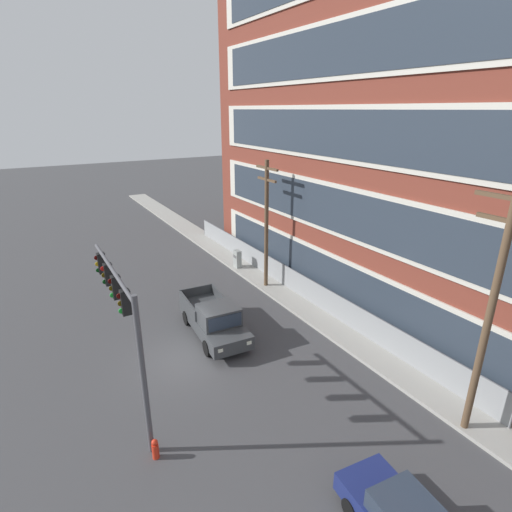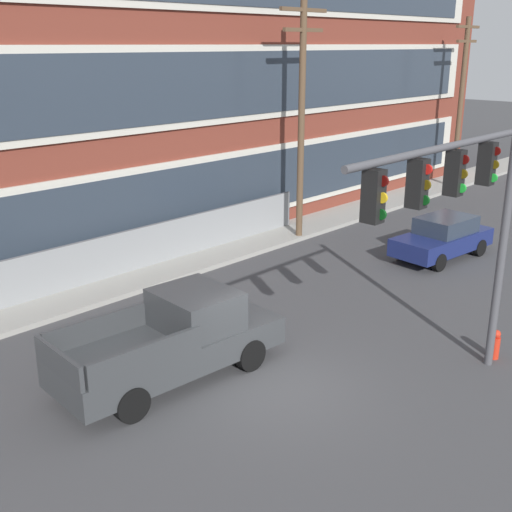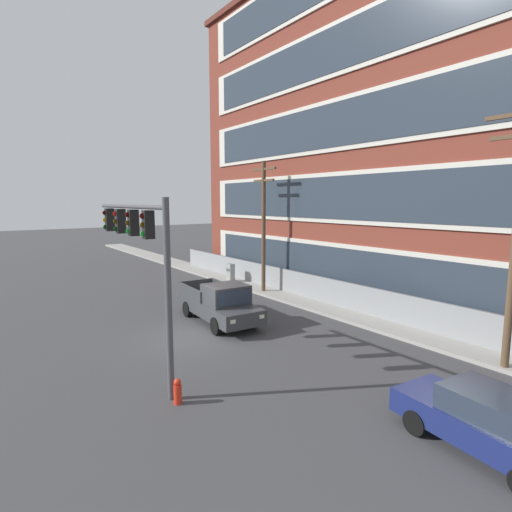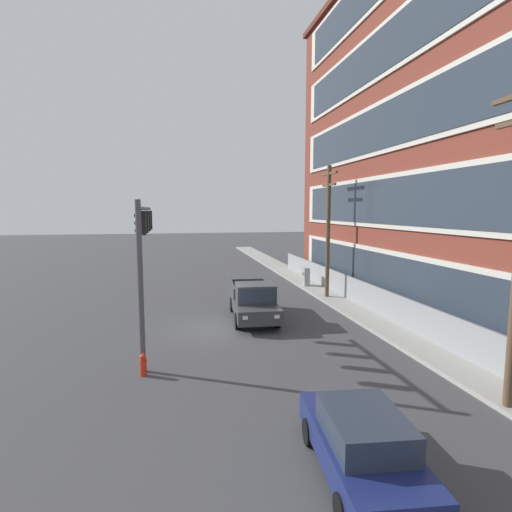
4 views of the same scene
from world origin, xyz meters
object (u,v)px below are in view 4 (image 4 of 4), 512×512
object	(u,v)px
traffic_signal_mast	(144,239)
fire_hydrant	(143,365)
sedan_navy	(361,443)
electrical_cabinet	(306,278)
utility_pole_near_corner	(328,226)
pickup_truck_dark_grey	(254,302)

from	to	relation	value
traffic_signal_mast	fire_hydrant	bearing A→B (deg)	0.81
sedan_navy	electrical_cabinet	size ratio (longest dim) A/B	2.99
utility_pole_near_corner	electrical_cabinet	world-z (taller)	utility_pole_near_corner
traffic_signal_mast	electrical_cabinet	distance (m)	15.98
electrical_cabinet	fire_hydrant	bearing A→B (deg)	-37.22
sedan_navy	electrical_cabinet	world-z (taller)	sedan_navy
sedan_navy	utility_pole_near_corner	distance (m)	17.91
pickup_truck_dark_grey	sedan_navy	distance (m)	12.66
pickup_truck_dark_grey	utility_pole_near_corner	distance (m)	7.73
electrical_cabinet	fire_hydrant	world-z (taller)	electrical_cabinet
sedan_navy	pickup_truck_dark_grey	bearing A→B (deg)	179.29
traffic_signal_mast	pickup_truck_dark_grey	bearing A→B (deg)	124.65
sedan_navy	fire_hydrant	world-z (taller)	sedan_navy
pickup_truck_dark_grey	fire_hydrant	distance (m)	8.07
pickup_truck_dark_grey	utility_pole_near_corner	size ratio (longest dim) A/B	0.68
pickup_truck_dark_grey	fire_hydrant	bearing A→B (deg)	-39.57
traffic_signal_mast	electrical_cabinet	bearing A→B (deg)	136.77
fire_hydrant	electrical_cabinet	bearing A→B (deg)	142.78
pickup_truck_dark_grey	traffic_signal_mast	bearing A→B (deg)	-55.35
traffic_signal_mast	pickup_truck_dark_grey	size ratio (longest dim) A/B	1.13
traffic_signal_mast	utility_pole_near_corner	xyz separation A→B (m)	(-7.43, 10.74, 0.10)
sedan_navy	utility_pole_near_corner	world-z (taller)	utility_pole_near_corner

